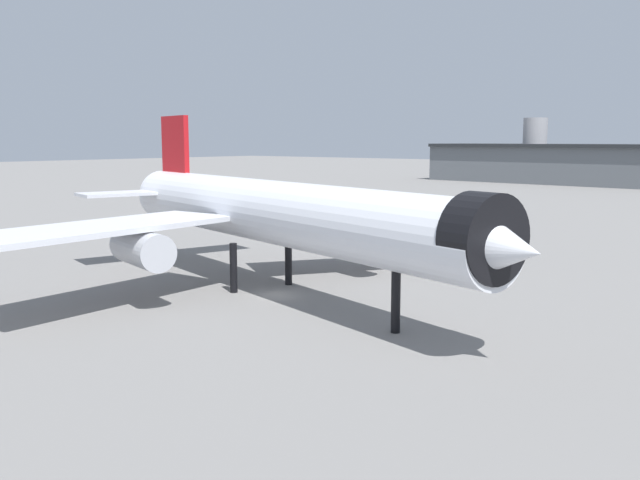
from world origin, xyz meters
TOP-DOWN VIEW (x-y plane):
  - ground at (0.00, 0.00)m, footprint 900.00×900.00m
  - airliner_near_gate at (-0.94, 0.72)m, footprint 64.99×58.04m
  - traffic_cone_near_nose at (2.63, 38.91)m, footprint 0.58×0.58m

SIDE VIEW (x-z plane):
  - ground at x=0.00m, z-range 0.00..0.00m
  - traffic_cone_near_nose at x=2.63m, z-range 0.00..0.73m
  - airliner_near_gate at x=-0.94m, z-range -1.12..17.74m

